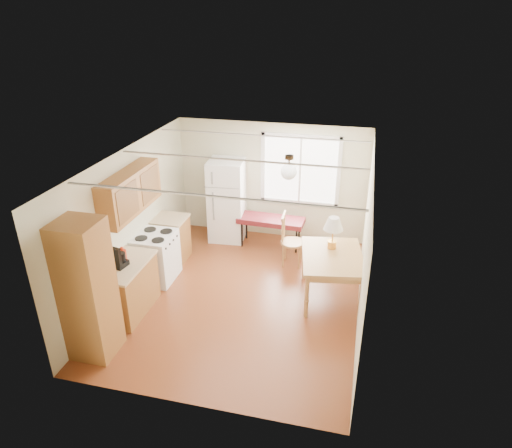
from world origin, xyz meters
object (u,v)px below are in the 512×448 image
(chair, at_px, (288,236))
(bench, at_px, (271,221))
(dining_table, at_px, (332,261))
(refrigerator, at_px, (227,200))

(chair, bearing_deg, bench, 123.10)
(bench, relative_size, dining_table, 0.94)
(refrigerator, height_order, chair, refrigerator)
(refrigerator, xyz_separation_m, bench, (0.99, -0.15, -0.31))
(bench, bearing_deg, refrigerator, 173.89)
(refrigerator, xyz_separation_m, chair, (1.46, -0.82, -0.28))
(refrigerator, relative_size, bench, 1.26)
(dining_table, distance_m, chair, 1.35)
(bench, relative_size, chair, 1.34)
(refrigerator, height_order, dining_table, refrigerator)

